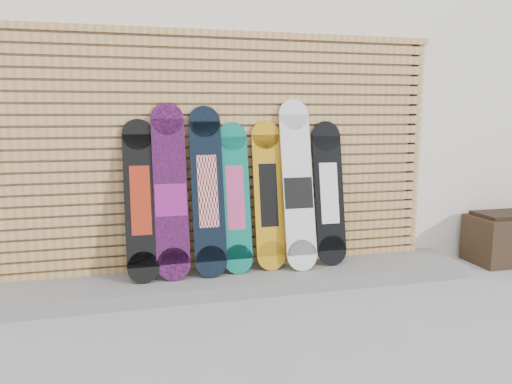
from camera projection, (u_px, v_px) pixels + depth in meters
ground at (261, 314)px, 3.91m from camera, size 80.00×80.00×0.00m
building at (231, 96)px, 7.10m from camera, size 12.00×5.00×3.60m
concrete_step at (226, 280)px, 4.52m from camera, size 4.60×0.70×0.12m
slat_wall at (218, 152)px, 4.62m from camera, size 4.26×0.08×2.29m
snowboard_0 at (141, 200)px, 4.30m from camera, size 0.28×0.35×1.40m
snowboard_1 at (170, 192)px, 4.36m from camera, size 0.29×0.35×1.54m
snowboard_2 at (208, 191)px, 4.44m from camera, size 0.29×0.35×1.51m
snowboard_3 at (235, 198)px, 4.54m from camera, size 0.27×0.30×1.36m
snowboard_4 at (268, 195)px, 4.63m from camera, size 0.27×0.28×1.38m
snowboard_5 at (298, 186)px, 4.64m from camera, size 0.29×0.37×1.57m
snowboard_6 at (329, 193)px, 4.78m from camera, size 0.29×0.29×1.37m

